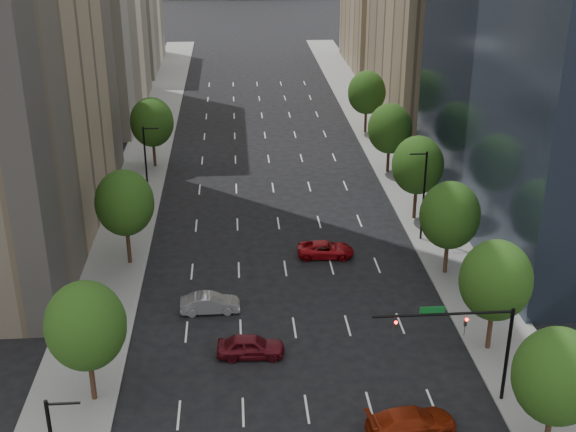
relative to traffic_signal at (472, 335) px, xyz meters
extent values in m
cube|color=slate|center=(-26.03, 30.00, -5.10)|extent=(6.00, 200.00, 0.15)
cube|color=slate|center=(4.97, 30.00, -5.10)|extent=(6.00, 200.00, 0.15)
cube|color=beige|center=(-35.53, 106.00, 3.83)|extent=(14.00, 26.00, 18.00)
cube|color=#8C7759|center=(14.47, 70.00, 9.83)|extent=(14.00, 30.00, 30.00)
cube|color=#8C7759|center=(14.47, 103.00, 2.83)|extent=(14.00, 26.00, 16.00)
cylinder|color=#382316|center=(3.47, -5.00, -3.30)|extent=(0.36, 0.36, 3.75)
ellipsoid|color=#1E3E11|center=(3.47, -5.00, 0.23)|extent=(5.20, 5.20, 5.98)
cylinder|color=#382316|center=(3.47, 6.00, -3.17)|extent=(0.36, 0.36, 4.00)
ellipsoid|color=#1E3E11|center=(3.47, 6.00, 0.59)|extent=(5.20, 5.20, 5.98)
cylinder|color=#382316|center=(3.47, 18.00, -3.22)|extent=(0.36, 0.36, 3.90)
ellipsoid|color=#1E3E11|center=(3.47, 18.00, 0.44)|extent=(5.20, 5.20, 5.98)
cylinder|color=#382316|center=(3.47, 30.00, -3.12)|extent=(0.36, 0.36, 4.10)
ellipsoid|color=#1E3E11|center=(3.47, 30.00, 0.73)|extent=(5.20, 5.20, 5.98)
cylinder|color=#382316|center=(3.47, 44.00, -3.27)|extent=(0.36, 0.36, 3.80)
ellipsoid|color=#1E3E11|center=(3.47, 44.00, 0.30)|extent=(5.20, 5.20, 5.98)
cylinder|color=#382316|center=(3.47, 60.00, -3.17)|extent=(0.36, 0.36, 4.00)
ellipsoid|color=#1E3E11|center=(3.47, 60.00, 0.59)|extent=(5.20, 5.20, 5.98)
cylinder|color=#382316|center=(-24.53, 2.00, -3.17)|extent=(0.36, 0.36, 4.00)
ellipsoid|color=#1E3E11|center=(-24.53, 2.00, 0.59)|extent=(5.20, 5.20, 5.98)
cylinder|color=#382316|center=(-24.53, 22.00, -3.10)|extent=(0.36, 0.36, 4.15)
ellipsoid|color=#1E3E11|center=(-24.53, 22.00, 0.80)|extent=(5.20, 5.20, 5.98)
cylinder|color=#382316|center=(-24.53, 48.00, -3.20)|extent=(0.36, 0.36, 3.95)
ellipsoid|color=#1E3E11|center=(-24.53, 48.00, 0.52)|extent=(5.20, 5.20, 5.98)
cylinder|color=black|center=(2.97, 25.00, -0.67)|extent=(0.20, 0.20, 9.00)
cylinder|color=black|center=(2.17, 25.00, 3.63)|extent=(1.60, 0.14, 0.14)
cylinder|color=black|center=(-23.23, -10.00, 3.63)|extent=(1.60, 0.14, 0.14)
cylinder|color=black|center=(-24.03, 35.00, -0.67)|extent=(0.20, 0.20, 9.00)
cylinder|color=black|center=(-23.23, 35.00, 3.63)|extent=(1.60, 0.14, 0.14)
cylinder|color=black|center=(2.47, 0.00, -1.67)|extent=(0.24, 0.24, 7.00)
cylinder|color=black|center=(-2.03, 0.00, 1.63)|extent=(9.00, 0.18, 0.18)
imported|color=black|center=(-0.53, 0.00, 1.08)|extent=(0.18, 0.22, 1.10)
imported|color=black|center=(-5.03, 0.00, 1.08)|extent=(0.18, 0.22, 1.10)
sphere|color=#FF0C07|center=(-0.53, -0.18, 1.28)|extent=(0.20, 0.20, 0.20)
sphere|color=#FF0C07|center=(-5.03, -0.18, 1.28)|extent=(0.20, 0.20, 0.20)
cube|color=#0C591E|center=(-2.73, 0.00, 1.98)|extent=(1.60, 0.06, 0.45)
imported|color=maroon|center=(-4.27, -2.82, -4.34)|extent=(5.99, 3.07, 1.66)
imported|color=#510D15|center=(-14.00, 6.38, -4.34)|extent=(5.00, 2.20, 1.68)
imported|color=gray|center=(-17.09, 12.89, -4.39)|extent=(4.80, 1.79, 1.57)
imported|color=maroon|center=(-6.64, 22.12, -4.45)|extent=(5.37, 2.76, 1.45)
camera|label=1|loc=(-14.73, -39.96, 26.05)|focal=47.02mm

